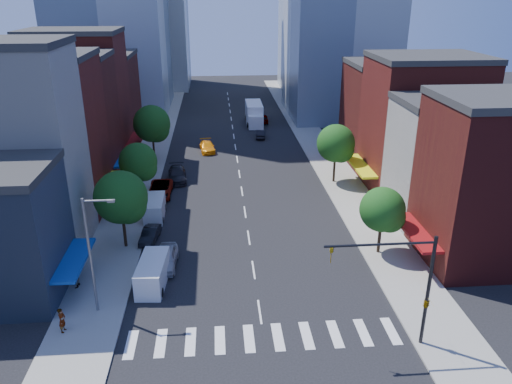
{
  "coord_description": "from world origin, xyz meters",
  "views": [
    {
      "loc": [
        -2.79,
        -30.85,
        22.24
      ],
      "look_at": [
        0.65,
        11.36,
        5.0
      ],
      "focal_mm": 35.0,
      "sensor_mm": 36.0,
      "label": 1
    }
  ],
  "objects_px": {
    "traffic_car_far": "(263,118)",
    "parked_car_front": "(166,258)",
    "parked_car_third": "(160,189)",
    "cargo_van_near": "(152,274)",
    "taxi": "(207,147)",
    "cargo_van_far": "(155,209)",
    "parked_car_second": "(150,235)",
    "pedestrian_far": "(75,278)",
    "box_truck": "(254,114)",
    "pedestrian_near": "(62,320)",
    "traffic_car_oncoming": "(261,134)",
    "parked_car_rear": "(177,174)"
  },
  "relations": [
    {
      "from": "box_truck",
      "to": "taxi",
      "type": "bearing_deg",
      "value": -117.4
    },
    {
      "from": "cargo_van_far",
      "to": "box_truck",
      "type": "relative_size",
      "value": 0.53
    },
    {
      "from": "traffic_car_far",
      "to": "parked_car_third",
      "type": "bearing_deg",
      "value": 68.57
    },
    {
      "from": "cargo_van_near",
      "to": "parked_car_third",
      "type": "bearing_deg",
      "value": 97.87
    },
    {
      "from": "box_truck",
      "to": "pedestrian_near",
      "type": "xyz_separation_m",
      "value": [
        -17.79,
        -57.14,
        -0.65
      ]
    },
    {
      "from": "cargo_van_near",
      "to": "taxi",
      "type": "relative_size",
      "value": 1.06
    },
    {
      "from": "box_truck",
      "to": "parked_car_rear",
      "type": "bearing_deg",
      "value": -113.05
    },
    {
      "from": "cargo_van_far",
      "to": "parked_car_second",
      "type": "bearing_deg",
      "value": -89.34
    },
    {
      "from": "traffic_car_far",
      "to": "cargo_van_far",
      "type": "bearing_deg",
      "value": 71.98
    },
    {
      "from": "parked_car_second",
      "to": "pedestrian_far",
      "type": "xyz_separation_m",
      "value": [
        -4.98,
        -7.82,
        0.31
      ]
    },
    {
      "from": "taxi",
      "to": "parked_car_rear",
      "type": "bearing_deg",
      "value": -113.59
    },
    {
      "from": "cargo_van_far",
      "to": "parked_car_front",
      "type": "bearing_deg",
      "value": -79.4
    },
    {
      "from": "cargo_van_near",
      "to": "traffic_car_oncoming",
      "type": "bearing_deg",
      "value": 77.7
    },
    {
      "from": "parked_car_second",
      "to": "cargo_van_far",
      "type": "distance_m",
      "value": 5.29
    },
    {
      "from": "parked_car_third",
      "to": "parked_car_front",
      "type": "bearing_deg",
      "value": -81.94
    },
    {
      "from": "parked_car_third",
      "to": "box_truck",
      "type": "bearing_deg",
      "value": 68.45
    },
    {
      "from": "pedestrian_near",
      "to": "pedestrian_far",
      "type": "xyz_separation_m",
      "value": [
        -0.54,
        5.63,
        -0.13
      ]
    },
    {
      "from": "parked_car_second",
      "to": "traffic_car_oncoming",
      "type": "height_order",
      "value": "traffic_car_oncoming"
    },
    {
      "from": "traffic_car_oncoming",
      "to": "box_truck",
      "type": "relative_size",
      "value": 0.44
    },
    {
      "from": "parked_car_third",
      "to": "parked_car_rear",
      "type": "height_order",
      "value": "parked_car_rear"
    },
    {
      "from": "parked_car_rear",
      "to": "pedestrian_near",
      "type": "bearing_deg",
      "value": -106.5
    },
    {
      "from": "cargo_van_far",
      "to": "traffic_car_far",
      "type": "height_order",
      "value": "cargo_van_far"
    },
    {
      "from": "cargo_van_near",
      "to": "parked_car_second",
      "type": "bearing_deg",
      "value": 102.31
    },
    {
      "from": "parked_car_second",
      "to": "traffic_car_oncoming",
      "type": "relative_size",
      "value": 0.96
    },
    {
      "from": "cargo_van_far",
      "to": "traffic_car_far",
      "type": "distance_m",
      "value": 42.05
    },
    {
      "from": "parked_car_rear",
      "to": "cargo_van_near",
      "type": "relative_size",
      "value": 1.03
    },
    {
      "from": "traffic_car_far",
      "to": "traffic_car_oncoming",
      "type": "bearing_deg",
      "value": 85.54
    },
    {
      "from": "parked_car_rear",
      "to": "taxi",
      "type": "relative_size",
      "value": 1.1
    },
    {
      "from": "parked_car_third",
      "to": "parked_car_second",
      "type": "bearing_deg",
      "value": -88.42
    },
    {
      "from": "traffic_car_far",
      "to": "parked_car_front",
      "type": "bearing_deg",
      "value": 78.19
    },
    {
      "from": "box_truck",
      "to": "pedestrian_far",
      "type": "xyz_separation_m",
      "value": [
        -18.32,
        -51.51,
        -0.78
      ]
    },
    {
      "from": "cargo_van_near",
      "to": "traffic_car_oncoming",
      "type": "distance_m",
      "value": 44.32
    },
    {
      "from": "parked_car_rear",
      "to": "pedestrian_near",
      "type": "xyz_separation_m",
      "value": [
        -5.97,
        -29.66,
        0.29
      ]
    },
    {
      "from": "parked_car_second",
      "to": "parked_car_third",
      "type": "xyz_separation_m",
      "value": [
        -0.11,
        11.31,
        0.14
      ]
    },
    {
      "from": "taxi",
      "to": "traffic_car_far",
      "type": "relative_size",
      "value": 1.13
    },
    {
      "from": "traffic_car_oncoming",
      "to": "pedestrian_near",
      "type": "relative_size",
      "value": 2.17
    },
    {
      "from": "traffic_car_far",
      "to": "box_truck",
      "type": "distance_m",
      "value": 2.1
    },
    {
      "from": "parked_car_front",
      "to": "parked_car_third",
      "type": "height_order",
      "value": "parked_car_front"
    },
    {
      "from": "taxi",
      "to": "parked_car_second",
      "type": "bearing_deg",
      "value": -106.94
    },
    {
      "from": "parked_car_rear",
      "to": "traffic_car_far",
      "type": "distance_m",
      "value": 31.35
    },
    {
      "from": "parked_car_front",
      "to": "pedestrian_near",
      "type": "relative_size",
      "value": 2.58
    },
    {
      "from": "parked_car_front",
      "to": "box_truck",
      "type": "xyz_separation_m",
      "value": [
        11.46,
        48.58,
        0.92
      ]
    },
    {
      "from": "traffic_car_oncoming",
      "to": "pedestrian_near",
      "type": "bearing_deg",
      "value": 76.65
    },
    {
      "from": "parked_car_second",
      "to": "box_truck",
      "type": "height_order",
      "value": "box_truck"
    },
    {
      "from": "parked_car_third",
      "to": "pedestrian_far",
      "type": "bearing_deg",
      "value": -103.25
    },
    {
      "from": "cargo_van_far",
      "to": "traffic_car_far",
      "type": "xyz_separation_m",
      "value": [
        15.12,
        39.24,
        -0.27
      ]
    },
    {
      "from": "parked_car_second",
      "to": "parked_car_front",
      "type": "bearing_deg",
      "value": -61.22
    },
    {
      "from": "parked_car_third",
      "to": "traffic_car_far",
      "type": "height_order",
      "value": "parked_car_third"
    },
    {
      "from": "traffic_car_oncoming",
      "to": "cargo_van_far",
      "type": "bearing_deg",
      "value": 72.13
    },
    {
      "from": "cargo_van_near",
      "to": "taxi",
      "type": "height_order",
      "value": "cargo_van_near"
    }
  ]
}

